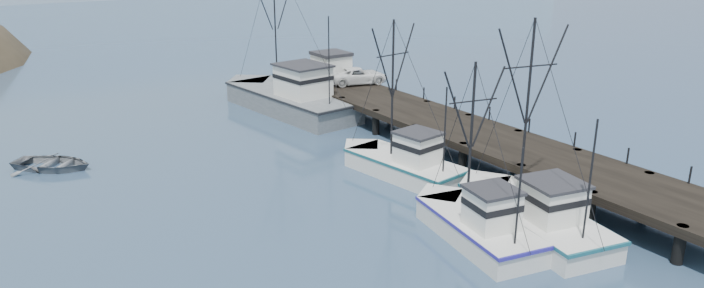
# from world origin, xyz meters

# --- Properties ---
(pier) EXTENTS (6.00, 44.00, 2.00)m
(pier) POSITION_xyz_m (14.00, 16.00, 1.69)
(pier) COLOR black
(pier) RESTS_ON ground
(trawler_near) EXTENTS (5.52, 11.41, 11.47)m
(trawler_near) POSITION_xyz_m (8.47, 2.58, 0.82)
(trawler_near) COLOR silver
(trawler_near) RESTS_ON ground
(trawler_mid) EXTENTS (4.48, 9.39, 9.52)m
(trawler_mid) POSITION_xyz_m (5.12, 3.29, 0.82)
(trawler_mid) COLOR silver
(trawler_mid) RESTS_ON ground
(trawler_far) EXTENTS (4.52, 10.11, 10.45)m
(trawler_far) POSITION_xyz_m (7.55, 12.70, 0.82)
(trawler_far) COLOR silver
(trawler_far) RESTS_ON ground
(work_vessel) EXTENTS (6.76, 17.27, 14.15)m
(work_vessel) POSITION_xyz_m (8.97, 31.23, 1.23)
(work_vessel) COLOR slate
(work_vessel) RESTS_ON ground
(pier_shed) EXTENTS (3.00, 3.20, 2.80)m
(pier_shed) POSITION_xyz_m (13.93, 31.83, 3.42)
(pier_shed) COLOR silver
(pier_shed) RESTS_ON pier
(pickup_truck) EXTENTS (5.95, 3.89, 1.52)m
(pickup_truck) POSITION_xyz_m (15.50, 29.58, 2.76)
(pickup_truck) COLOR white
(pickup_truck) RESTS_ON pier
(motorboat) EXTENTS (6.59, 6.49, 1.12)m
(motorboat) POSITION_xyz_m (-11.47, 26.62, 0.00)
(motorboat) COLOR slate
(motorboat) RESTS_ON ground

